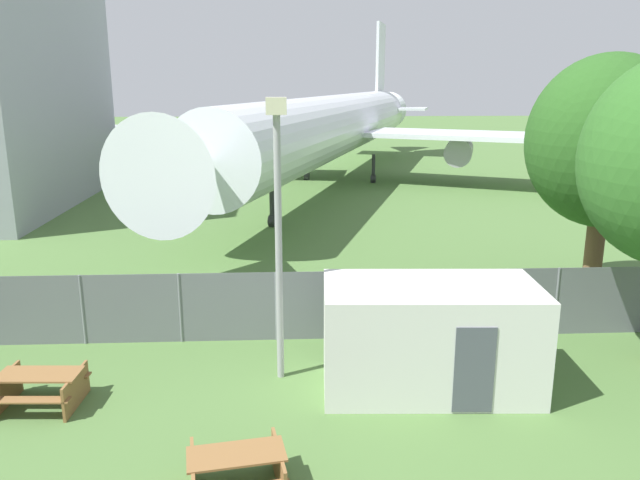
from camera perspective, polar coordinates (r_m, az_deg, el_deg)
perimeter_fence at (r=16.77m, az=-4.01°, el=-6.07°), size 56.07×0.07×1.91m
airplane at (r=41.84m, az=1.39°, el=10.35°), size 38.10×46.16×11.84m
portable_cabin at (r=14.37m, az=10.02°, el=-8.71°), size 4.86×2.67×2.44m
picnic_bench_near_cabin at (r=14.93m, az=-24.21°, el=-12.05°), size 1.78×1.48×0.76m
picnic_bench_open_grass at (r=11.25m, az=-7.62°, el=-19.99°), size 1.85×1.65×0.76m
tree_behind_benches at (r=21.11m, az=24.71°, el=8.10°), size 4.80×4.80×7.64m
light_mast at (r=13.82m, az=-3.86°, el=2.85°), size 0.44×0.44×6.46m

